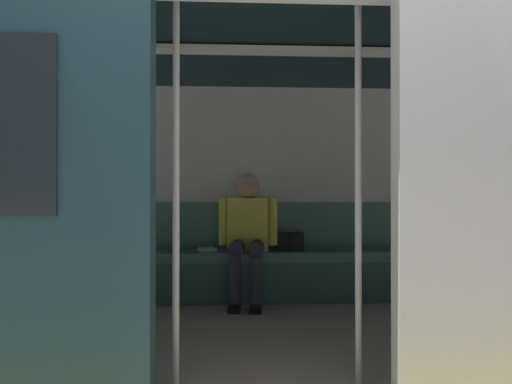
{
  "coord_description": "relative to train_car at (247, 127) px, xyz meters",
  "views": [
    {
      "loc": [
        0.2,
        2.17,
        1.0
      ],
      "look_at": [
        0.01,
        -1.38,
        1.02
      ],
      "focal_mm": 34.57,
      "sensor_mm": 36.0,
      "label": 1
    }
  ],
  "objects": [
    {
      "name": "train_car",
      "position": [
        0.0,
        0.0,
        0.0
      ],
      "size": [
        6.4,
        2.97,
        2.2
      ],
      "color": "silver",
      "rests_on": "ground_plane"
    },
    {
      "name": "bench_seat",
      "position": [
        -0.07,
        -1.13,
        -1.13
      ],
      "size": [
        3.38,
        0.44,
        0.47
      ],
      "color": "#4C7566",
      "rests_on": "ground_plane"
    },
    {
      "name": "person_seated",
      "position": [
        -0.04,
        -1.08,
        -0.8
      ],
      "size": [
        0.55,
        0.7,
        1.2
      ],
      "color": "#D8CC4C",
      "rests_on": "ground_plane"
    },
    {
      "name": "handbag",
      "position": [
        -0.45,
        -1.17,
        -0.93
      ],
      "size": [
        0.26,
        0.15,
        0.17
      ],
      "color": "black",
      "rests_on": "bench_seat"
    },
    {
      "name": "book",
      "position": [
        0.34,
        -1.18,
        -1.0
      ],
      "size": [
        0.19,
        0.25,
        0.03
      ],
      "primitive_type": "cube",
      "rotation": [
        0.0,
        0.0,
        0.21
      ],
      "color": "silver",
      "rests_on": "bench_seat"
    },
    {
      "name": "grab_pole_door",
      "position": [
        0.4,
        0.96,
        -0.46
      ],
      "size": [
        0.04,
        0.04,
        2.06
      ],
      "primitive_type": "cylinder",
      "color": "silver",
      "rests_on": "ground_plane"
    },
    {
      "name": "grab_pole_far",
      "position": [
        -0.55,
        0.95,
        -0.46
      ],
      "size": [
        0.04,
        0.04,
        2.06
      ],
      "primitive_type": "cylinder",
      "color": "silver",
      "rests_on": "ground_plane"
    }
  ]
}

